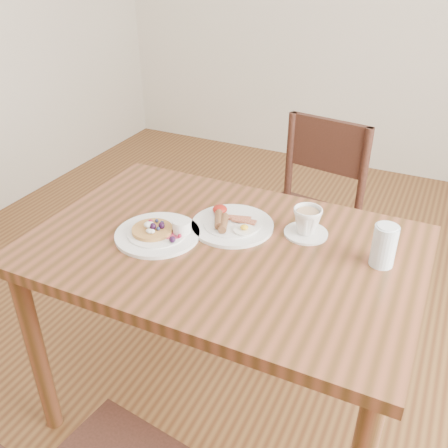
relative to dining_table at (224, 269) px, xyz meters
name	(u,v)px	position (x,y,z in m)	size (l,w,h in m)	color
ground	(224,406)	(0.00, 0.00, -0.65)	(5.00, 5.00, 0.00)	#583119
dining_table	(224,269)	(0.00, 0.00, 0.00)	(1.20, 0.80, 0.75)	brown
chair_far	(310,210)	(0.06, 0.78, -0.16)	(0.48, 0.48, 0.88)	#3F1E17
pancake_plate	(159,232)	(-0.20, -0.05, 0.11)	(0.27, 0.27, 0.06)	white
breakfast_plate	(231,224)	(-0.02, 0.10, 0.11)	(0.27, 0.27, 0.04)	white
teacup_saucer	(307,223)	(0.21, 0.16, 0.14)	(0.14, 0.14, 0.09)	white
water_glass	(384,246)	(0.46, 0.10, 0.16)	(0.07, 0.07, 0.13)	silver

